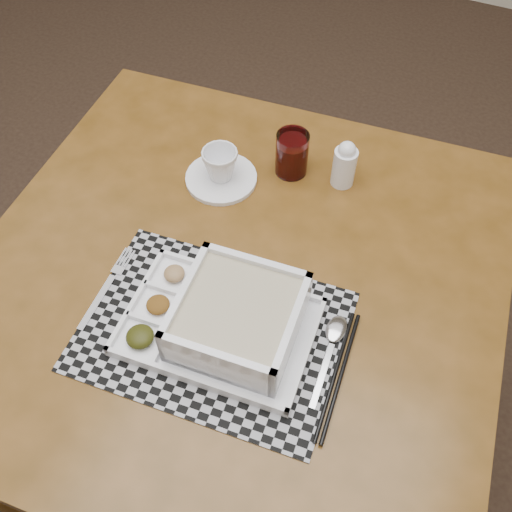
# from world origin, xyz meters

# --- Properties ---
(floor) EXTENTS (5.00, 5.00, 0.00)m
(floor) POSITION_xyz_m (0.00, 0.00, 0.00)
(floor) COLOR black
(floor) RESTS_ON ground
(dining_table) EXTENTS (1.05, 1.05, 0.73)m
(dining_table) POSITION_xyz_m (0.75, -0.03, 0.65)
(dining_table) COLOR #4B2F0D
(dining_table) RESTS_ON ground
(placemat) EXTENTS (0.46, 0.35, 0.00)m
(placemat) POSITION_xyz_m (0.77, -0.15, 0.73)
(placemat) COLOR #A0A0A7
(placemat) RESTS_ON dining_table
(serving_tray) EXTENTS (0.34, 0.24, 0.09)m
(serving_tray) POSITION_xyz_m (0.80, -0.14, 0.77)
(serving_tray) COLOR white
(serving_tray) RESTS_ON placemat
(fork) EXTENTS (0.03, 0.19, 0.00)m
(fork) POSITION_xyz_m (0.56, -0.15, 0.73)
(fork) COLOR silver
(fork) RESTS_ON placemat
(spoon) EXTENTS (0.04, 0.18, 0.01)m
(spoon) POSITION_xyz_m (0.97, -0.08, 0.74)
(spoon) COLOR silver
(spoon) RESTS_ON placemat
(chopsticks) EXTENTS (0.04, 0.24, 0.01)m
(chopsticks) POSITION_xyz_m (0.99, -0.14, 0.74)
(chopsticks) COLOR black
(chopsticks) RESTS_ON placemat
(saucer) EXTENTS (0.15, 0.15, 0.01)m
(saucer) POSITION_xyz_m (0.62, 0.18, 0.73)
(saucer) COLOR white
(saucer) RESTS_ON dining_table
(cup) EXTENTS (0.08, 0.08, 0.07)m
(cup) POSITION_xyz_m (0.62, 0.18, 0.77)
(cup) COLOR white
(cup) RESTS_ON saucer
(juice_glass) EXTENTS (0.07, 0.07, 0.10)m
(juice_glass) POSITION_xyz_m (0.75, 0.26, 0.77)
(juice_glass) COLOR white
(juice_glass) RESTS_ON dining_table
(creamer_bottle) EXTENTS (0.05, 0.05, 0.11)m
(creamer_bottle) POSITION_xyz_m (0.86, 0.27, 0.78)
(creamer_bottle) COLOR white
(creamer_bottle) RESTS_ON dining_table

